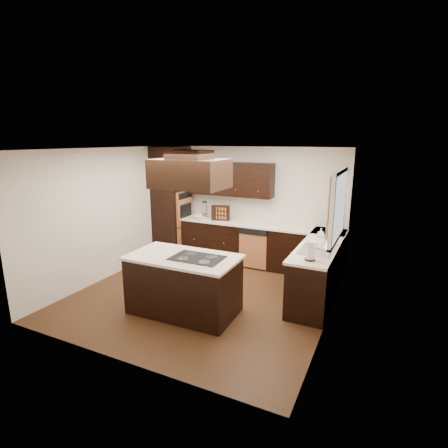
{
  "coord_description": "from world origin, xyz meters",
  "views": [
    {
      "loc": [
        2.76,
        -4.96,
        2.65
      ],
      "look_at": [
        0.1,
        0.6,
        1.15
      ],
      "focal_mm": 28.0,
      "sensor_mm": 36.0,
      "label": 1
    }
  ],
  "objects_px": {
    "oven_column": "(172,209)",
    "island": "(184,285)",
    "spice_rack": "(221,213)",
    "range_hood": "(190,174)"
  },
  "relations": [
    {
      "from": "oven_column",
      "to": "island",
      "type": "height_order",
      "value": "oven_column"
    },
    {
      "from": "oven_column",
      "to": "spice_rack",
      "type": "bearing_deg",
      "value": 1.11
    },
    {
      "from": "island",
      "to": "range_hood",
      "type": "xyz_separation_m",
      "value": [
        0.08,
        0.13,
        1.72
      ]
    },
    {
      "from": "oven_column",
      "to": "range_hood",
      "type": "height_order",
      "value": "range_hood"
    },
    {
      "from": "range_hood",
      "to": "spice_rack",
      "type": "bearing_deg",
      "value": 105.25
    },
    {
      "from": "spice_rack",
      "to": "oven_column",
      "type": "bearing_deg",
      "value": 166.42
    },
    {
      "from": "oven_column",
      "to": "island",
      "type": "xyz_separation_m",
      "value": [
        1.8,
        -2.38,
        -0.62
      ]
    },
    {
      "from": "oven_column",
      "to": "spice_rack",
      "type": "relative_size",
      "value": 5.32
    },
    {
      "from": "island",
      "to": "spice_rack",
      "type": "distance_m",
      "value": 2.55
    },
    {
      "from": "island",
      "to": "range_hood",
      "type": "bearing_deg",
      "value": 57.7
    }
  ]
}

